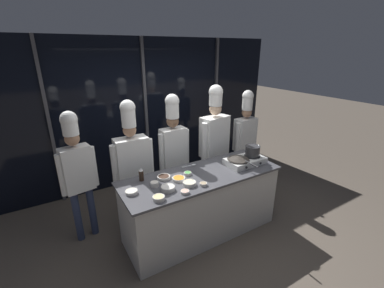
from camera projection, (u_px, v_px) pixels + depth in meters
ground_plane at (201, 231)px, 3.75m from camera, size 24.00×24.00×0.00m
window_wall_back at (145, 113)px, 4.86m from camera, size 5.69×0.09×2.70m
demo_counter at (201, 204)px, 3.58m from camera, size 2.19×0.79×0.92m
portable_stove at (245, 161)px, 3.72m from camera, size 0.58×0.35×0.10m
frying_pan at (239, 158)px, 3.63m from camera, size 0.31×0.54×0.04m
stock_pot at (253, 151)px, 3.74m from camera, size 0.24×0.21×0.15m
squeeze_bottle_soy at (141, 175)px, 3.23m from camera, size 0.06×0.06×0.17m
prep_bowl_scallions at (188, 173)px, 3.40m from camera, size 0.10×0.10×0.04m
prep_bowl_bean_sprouts at (131, 192)px, 2.96m from camera, size 0.14×0.14×0.04m
prep_bowl_ginger at (159, 198)px, 2.83m from camera, size 0.14×0.14×0.05m
prep_bowl_noodles at (189, 183)px, 3.14m from camera, size 0.16×0.16×0.05m
prep_bowl_onion at (154, 184)px, 3.11m from camera, size 0.10×0.10×0.06m
prep_bowl_mushrooms at (203, 184)px, 3.13m from camera, size 0.09×0.09×0.04m
prep_bowl_shrimp at (185, 192)px, 2.97m from camera, size 0.10×0.10×0.03m
prep_bowl_carrots at (179, 178)px, 3.26m from camera, size 0.17×0.17×0.04m
prep_bowl_rice at (168, 188)px, 3.03m from camera, size 0.17×0.17×0.05m
prep_bowl_soy_glaze at (164, 177)px, 3.30m from camera, size 0.17×0.17×0.04m
serving_spoon_slotted at (192, 165)px, 3.67m from camera, size 0.23×0.05×0.02m
chef_head at (77, 167)px, 3.27m from camera, size 0.47×0.25×1.80m
chef_sous at (132, 159)px, 3.58m from camera, size 0.60×0.24×1.88m
chef_line at (173, 146)px, 3.92m from camera, size 0.51×0.21×1.89m
chef_pastry at (215, 137)px, 4.20m from camera, size 0.62×0.33×1.98m
chef_apprentice at (245, 133)px, 4.67m from camera, size 0.53×0.23×1.82m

